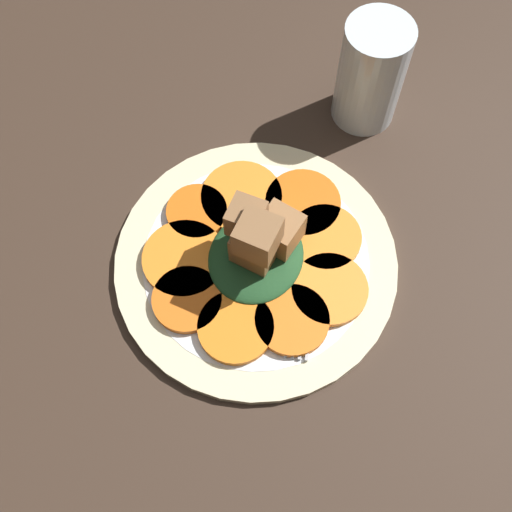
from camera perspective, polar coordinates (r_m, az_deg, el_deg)
name	(u,v)px	position (r cm, az deg, el deg)	size (l,w,h in cm)	color
table_slab	(256,268)	(67.16, 0.00, -1.11)	(120.00, 120.00, 2.00)	#38281E
plate	(256,262)	(65.77, 0.00, -0.58)	(28.93, 28.93, 1.05)	beige
carrot_slice_0	(187,299)	(63.52, -6.15, -3.86)	(6.92, 6.92, 0.82)	orange
carrot_slice_1	(236,327)	(62.22, -1.82, -6.35)	(7.44, 7.44, 0.82)	orange
carrot_slice_2	(292,320)	(62.52, 3.22, -5.70)	(7.30, 7.30, 0.82)	orange
carrot_slice_3	(328,293)	(63.81, 6.42, -3.26)	(7.64, 7.64, 0.82)	orange
carrot_slice_4	(325,238)	(66.28, 6.18, 1.64)	(7.46, 7.46, 0.82)	orange
carrot_slice_5	(303,203)	(67.98, 4.18, 4.71)	(7.98, 7.98, 0.82)	#D56013
carrot_slice_6	(242,197)	(68.18, -1.30, 5.26)	(8.61, 8.61, 0.82)	orange
carrot_slice_7	(197,212)	(67.57, -5.28, 3.92)	(6.41, 6.41, 0.82)	#D76115
carrot_slice_8	(184,259)	(65.27, -6.40, -0.24)	(8.52, 8.52, 0.82)	orange
center_pile	(259,242)	(62.51, 0.29, 1.21)	(10.51, 9.46, 9.14)	#1E4723
fork	(308,281)	(64.32, 4.65, -2.23)	(17.04, 5.91, 0.40)	#B2B2B7
water_glass	(371,74)	(72.43, 10.17, 15.65)	(7.22, 7.22, 12.77)	silver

